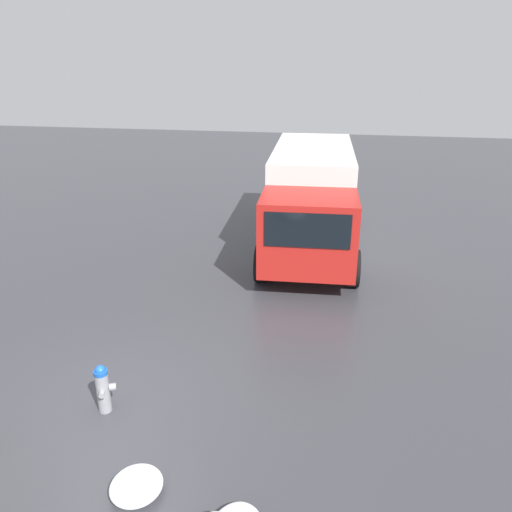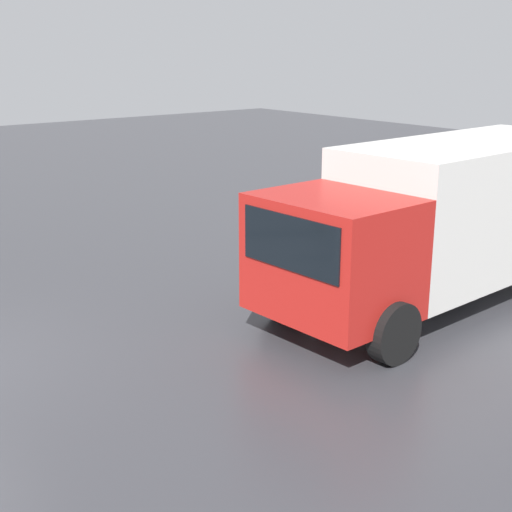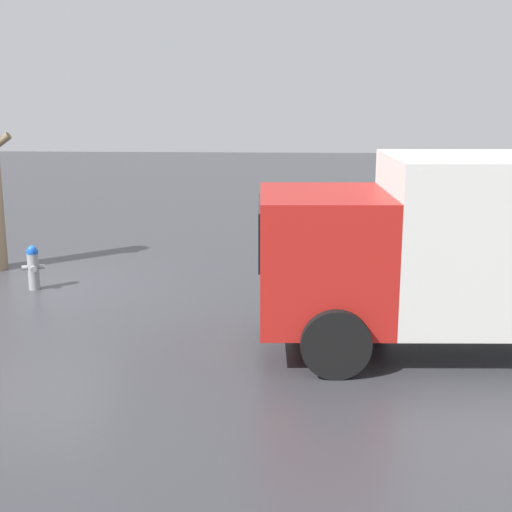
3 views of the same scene
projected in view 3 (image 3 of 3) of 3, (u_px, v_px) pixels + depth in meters
The scene contains 3 objects.
ground_plane at pixel (35, 289), 13.11m from camera, with size 60.00×60.00×0.00m, color #38383D.
fire_hydrant at pixel (33, 267), 13.01m from camera, with size 0.41×0.32×0.83m.
pedestrian at pixel (381, 264), 11.04m from camera, with size 0.38×0.38×1.74m.
Camera 3 is at (4.74, -12.40, 3.57)m, focal length 50.00 mm.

